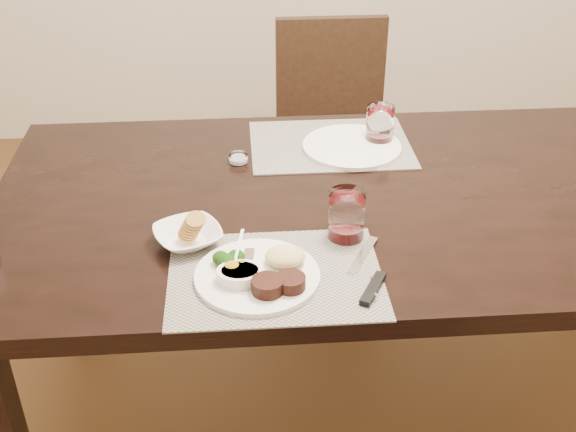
{
  "coord_description": "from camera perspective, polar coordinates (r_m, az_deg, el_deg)",
  "views": [
    {
      "loc": [
        -0.36,
        -1.59,
        1.68
      ],
      "look_at": [
        -0.26,
        -0.2,
        0.82
      ],
      "focal_mm": 45.0,
      "sensor_mm": 36.0,
      "label": 1
    }
  ],
  "objects": [
    {
      "name": "steak_knife",
      "position": [
        1.55,
        6.53,
        -5.06
      ],
      "size": [
        0.09,
        0.26,
        0.01
      ],
      "rotation": [
        0.0,
        0.0,
        -0.5
      ],
      "color": "silver",
      "rests_on": "placemat_near"
    },
    {
      "name": "cracker_bowl",
      "position": [
        1.67,
        -7.92,
        -1.52
      ],
      "size": [
        0.2,
        0.2,
        0.07
      ],
      "rotation": [
        0.0,
        0.0,
        0.4
      ],
      "color": "silver",
      "rests_on": "placemat_near"
    },
    {
      "name": "wine_glass_near",
      "position": [
        1.66,
        4.64,
        -0.1
      ],
      "size": [
        0.08,
        0.08,
        0.12
      ],
      "rotation": [
        0.0,
        0.0,
        0.3
      ],
      "color": "white",
      "rests_on": "placemat_near"
    },
    {
      "name": "napkin_fork",
      "position": [
        1.56,
        -3.23,
        -4.55
      ],
      "size": [
        0.11,
        0.18,
        0.02
      ],
      "rotation": [
        0.0,
        0.0,
        -0.11
      ],
      "color": "white",
      "rests_on": "placemat_near"
    },
    {
      "name": "wine_glass_far",
      "position": [
        2.11,
        7.26,
        7.02
      ],
      "size": [
        0.08,
        0.08,
        0.11
      ],
      "rotation": [
        0.0,
        0.0,
        0.01
      ],
      "color": "white",
      "rests_on": "placemat_far"
    },
    {
      "name": "sauce_ramekin",
      "position": [
        1.52,
        -3.81,
        -4.77
      ],
      "size": [
        0.1,
        0.15,
        0.08
      ],
      "rotation": [
        0.0,
        0.0,
        -0.32
      ],
      "color": "silver",
      "rests_on": "placemat_near"
    },
    {
      "name": "far_plate",
      "position": [
        2.08,
        5.06,
        5.48
      ],
      "size": [
        0.28,
        0.28,
        0.01
      ],
      "primitive_type": "cylinder",
      "color": "silver",
      "rests_on": "placemat_far"
    },
    {
      "name": "placemat_near",
      "position": [
        1.56,
        -1.02,
        -4.75
      ],
      "size": [
        0.46,
        0.34,
        0.0
      ],
      "primitive_type": "cube",
      "color": "gray",
      "rests_on": "dining_table"
    },
    {
      "name": "ground_plane",
      "position": [
        2.34,
        6.14,
        -14.29
      ],
      "size": [
        4.5,
        4.5,
        0.0
      ],
      "primitive_type": "plane",
      "color": "#4E3319",
      "rests_on": "ground"
    },
    {
      "name": "dinner_plate",
      "position": [
        1.54,
        -1.98,
        -4.52
      ],
      "size": [
        0.27,
        0.27,
        0.05
      ],
      "rotation": [
        0.0,
        0.0,
        0.4
      ],
      "color": "silver",
      "rests_on": "placemat_near"
    },
    {
      "name": "placemat_far",
      "position": [
        2.11,
        3.36,
        5.66
      ],
      "size": [
        0.46,
        0.34,
        0.0
      ],
      "primitive_type": "cube",
      "color": "gray",
      "rests_on": "dining_table"
    },
    {
      "name": "salt_cellar",
      "position": [
        2.01,
        -3.95,
        4.52
      ],
      "size": [
        0.05,
        0.05,
        0.02
      ],
      "rotation": [
        0.0,
        0.0,
        0.2
      ],
      "color": "white",
      "rests_on": "dining_table"
    },
    {
      "name": "dining_table",
      "position": [
        1.92,
        7.26,
        -0.33
      ],
      "size": [
        2.0,
        1.0,
        0.75
      ],
      "color": "black",
      "rests_on": "ground"
    },
    {
      "name": "chair_far",
      "position": [
        2.81,
        3.53,
        6.99
      ],
      "size": [
        0.42,
        0.42,
        0.9
      ],
      "color": "black",
      "rests_on": "ground"
    }
  ]
}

